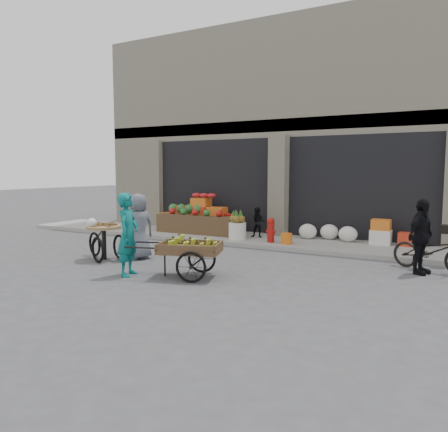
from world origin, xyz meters
The scene contains 15 objects.
ground centered at (0.00, 0.00, 0.00)m, with size 80.00×80.00×0.00m, color #424244.
sidewalk centered at (0.00, 4.10, 0.06)m, with size 18.00×2.20×0.12m, color gray.
building centered at (0.00, 8.03, 3.37)m, with size 14.00×6.45×7.00m.
fruit_display centered at (-2.48, 4.38, 0.67)m, with size 3.10×1.12×1.24m.
pineapple_bin centered at (-0.75, 3.60, 0.37)m, with size 0.52×0.52×0.50m, color silver.
fire_hydrant centered at (0.35, 3.55, 0.50)m, with size 0.22×0.22×0.71m.
orange_bucket centered at (0.85, 3.50, 0.27)m, with size 0.32×0.32×0.30m, color orange.
right_bay_goods centered at (2.61, 4.70, 0.41)m, with size 3.35×0.60×0.70m.
seated_person centered at (-0.35, 4.20, 0.58)m, with size 0.45×0.35×0.93m, color black.
banana_cart centered at (0.27, -0.63, 0.64)m, with size 2.24×1.41×0.87m.
vendor_woman centered at (-0.89, -1.09, 0.86)m, with size 0.63×0.41×1.72m, color #0D6A67.
tricycle_cart centered at (-2.51, -0.13, 0.57)m, with size 1.45×1.08×0.95m.
vendor_grey centered at (-1.80, 0.34, 0.81)m, with size 0.79×0.51×1.62m, color slate.
bicycle centered at (4.60, 2.36, 0.45)m, with size 0.60×1.72×0.90m, color black.
cyclist centered at (4.40, 1.96, 0.80)m, with size 0.93×0.39×1.59m, color black.
Camera 1 is at (5.13, -7.94, 2.18)m, focal length 35.00 mm.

